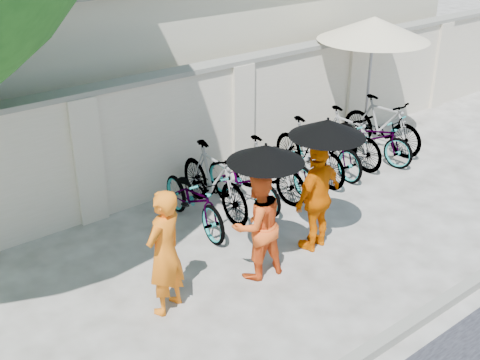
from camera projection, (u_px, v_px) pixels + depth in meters
ground at (270, 285)px, 7.90m from camera, size 80.00×80.00×0.00m
kerb at (371, 350)px, 6.68m from camera, size 40.00×0.16×0.12m
compound_wall at (191, 130)px, 10.29m from camera, size 20.00×0.30×2.00m
building_behind at (130, 47)px, 13.28m from camera, size 14.00×6.00×3.20m
monk_left at (165, 253)px, 7.11m from camera, size 0.69×0.57×1.62m
monk_center at (257, 225)px, 7.81m from camera, size 0.80×0.66×1.52m
parasol_center at (266, 154)px, 7.35m from camera, size 0.97×0.97×1.03m
monk_right at (318, 197)px, 8.43m from camera, size 1.00×0.54×1.62m
parasol_right at (328, 128)px, 7.94m from camera, size 1.03×1.03×1.06m
patio_umbrella at (374, 30)px, 11.43m from camera, size 2.30×2.30×2.57m
bike_0 at (194, 199)px, 9.11m from camera, size 0.82×1.86×0.95m
bike_1 at (214, 180)px, 9.50m from camera, size 0.65×1.90×1.12m
bike_2 at (243, 180)px, 9.76m from camera, size 0.70×1.76×0.91m
bike_3 at (268, 169)px, 10.03m from camera, size 0.66×1.73×1.01m
bike_4 at (286, 163)px, 10.43m from camera, size 0.72×1.68×0.86m
bike_5 at (309, 150)px, 10.64m from camera, size 0.58×1.83×1.09m
bike_6 at (328, 146)px, 10.98m from camera, size 0.81×1.89×0.97m
bike_7 at (346, 137)px, 11.27m from camera, size 0.53×1.77×1.06m
bike_8 at (372, 137)px, 11.45m from camera, size 0.85×1.84×0.93m
bike_9 at (382, 124)px, 11.85m from camera, size 0.67×1.84×1.08m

